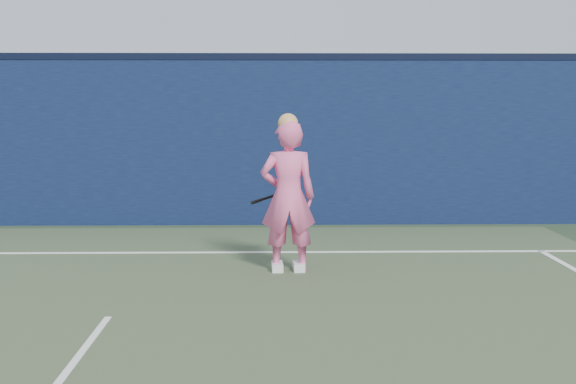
{
  "coord_description": "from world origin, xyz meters",
  "views": [
    {
      "loc": [
        1.42,
        -5.82,
        1.87
      ],
      "look_at": [
        1.6,
        2.93,
        0.89
      ],
      "focal_mm": 50.0,
      "sensor_mm": 36.0,
      "label": 1
    }
  ],
  "objects": [
    {
      "name": "court_lines",
      "position": [
        0.0,
        -0.33,
        0.01
      ],
      "size": [
        11.0,
        12.04,
        0.01
      ],
      "color": "white",
      "rests_on": "court_surface"
    },
    {
      "name": "racket",
      "position": [
        1.59,
        3.39,
        0.83
      ],
      "size": [
        0.6,
        0.21,
        0.32
      ],
      "rotation": [
        0.0,
        0.0,
        0.16
      ],
      "color": "black",
      "rests_on": "ground"
    },
    {
      "name": "wall_cap",
      "position": [
        0.0,
        6.5,
        2.55
      ],
      "size": [
        24.0,
        0.42,
        0.1
      ],
      "primitive_type": "cube",
      "color": "black",
      "rests_on": "backstop_wall"
    },
    {
      "name": "player",
      "position": [
        1.6,
        2.93,
        0.84
      ],
      "size": [
        0.63,
        0.43,
        1.75
      ],
      "rotation": [
        0.0,
        0.0,
        3.18
      ],
      "color": "pink",
      "rests_on": "ground"
    },
    {
      "name": "ground",
      "position": [
        0.0,
        0.0,
        0.0
      ],
      "size": [
        80.0,
        80.0,
        0.0
      ],
      "primitive_type": "plane",
      "color": "#2B3F27",
      "rests_on": "ground"
    },
    {
      "name": "backstop_wall",
      "position": [
        0.0,
        6.5,
        1.25
      ],
      "size": [
        24.0,
        0.4,
        2.5
      ],
      "primitive_type": "cube",
      "color": "#0C1436",
      "rests_on": "ground"
    }
  ]
}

